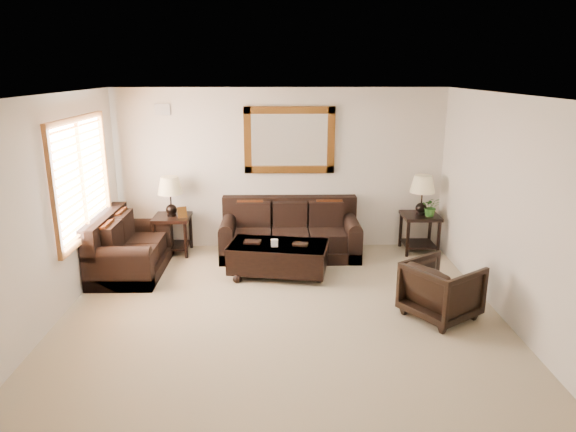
{
  "coord_description": "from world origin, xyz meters",
  "views": [
    {
      "loc": [
        -0.03,
        -6.01,
        2.98
      ],
      "look_at": [
        0.1,
        0.6,
        1.08
      ],
      "focal_mm": 32.0,
      "sensor_mm": 36.0,
      "label": 1
    }
  ],
  "objects_px": {
    "sofa": "(290,235)",
    "coffee_table": "(278,256)",
    "loveseat": "(128,251)",
    "end_table_right": "(421,202)",
    "armchair": "(442,287)",
    "end_table_left": "(171,204)"
  },
  "relations": [
    {
      "from": "sofa",
      "to": "coffee_table",
      "type": "bearing_deg",
      "value": -102.41
    },
    {
      "from": "loveseat",
      "to": "coffee_table",
      "type": "relative_size",
      "value": 1.03
    },
    {
      "from": "sofa",
      "to": "end_table_right",
      "type": "height_order",
      "value": "end_table_right"
    },
    {
      "from": "end_table_right",
      "to": "coffee_table",
      "type": "distance_m",
      "value": 2.64
    },
    {
      "from": "sofa",
      "to": "end_table_right",
      "type": "relative_size",
      "value": 1.72
    },
    {
      "from": "end_table_right",
      "to": "coffee_table",
      "type": "relative_size",
      "value": 0.84
    },
    {
      "from": "sofa",
      "to": "armchair",
      "type": "relative_size",
      "value": 2.86
    },
    {
      "from": "end_table_right",
      "to": "armchair",
      "type": "bearing_deg",
      "value": -98.78
    },
    {
      "from": "armchair",
      "to": "coffee_table",
      "type": "bearing_deg",
      "value": 21.08
    },
    {
      "from": "sofa",
      "to": "coffee_table",
      "type": "xyz_separation_m",
      "value": [
        -0.2,
        -0.89,
        -0.03
      ]
    },
    {
      "from": "coffee_table",
      "to": "end_table_left",
      "type": "bearing_deg",
      "value": 160.44
    },
    {
      "from": "loveseat",
      "to": "coffee_table",
      "type": "distance_m",
      "value": 2.29
    },
    {
      "from": "end_table_right",
      "to": "armchair",
      "type": "distance_m",
      "value": 2.46
    },
    {
      "from": "loveseat",
      "to": "end_table_right",
      "type": "xyz_separation_m",
      "value": [
        4.66,
        0.82,
        0.52
      ]
    },
    {
      "from": "end_table_left",
      "to": "armchair",
      "type": "distance_m",
      "value": 4.48
    },
    {
      "from": "sofa",
      "to": "loveseat",
      "type": "bearing_deg",
      "value": -163.98
    },
    {
      "from": "end_table_left",
      "to": "coffee_table",
      "type": "distance_m",
      "value": 2.09
    },
    {
      "from": "end_table_right",
      "to": "armchair",
      "type": "relative_size",
      "value": 1.66
    },
    {
      "from": "sofa",
      "to": "loveseat",
      "type": "relative_size",
      "value": 1.41
    },
    {
      "from": "loveseat",
      "to": "coffee_table",
      "type": "xyz_separation_m",
      "value": [
        2.28,
        -0.18,
        -0.03
      ]
    },
    {
      "from": "sofa",
      "to": "end_table_right",
      "type": "distance_m",
      "value": 2.25
    },
    {
      "from": "loveseat",
      "to": "end_table_right",
      "type": "height_order",
      "value": "end_table_right"
    }
  ]
}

